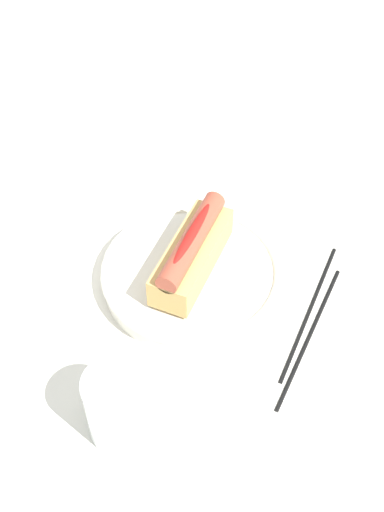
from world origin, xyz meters
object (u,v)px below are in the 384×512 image
object	(u,v)px
serving_bowl	(192,274)
hotdog_front	(192,252)
water_glass	(119,408)
chopstick_near	(310,310)
chopstick_far	(311,332)

from	to	relation	value
serving_bowl	hotdog_front	size ratio (longest dim) A/B	1.48
serving_bowl	water_glass	xyz separation A→B (m)	(-0.21, -0.02, 0.03)
serving_bowl	chopstick_near	bearing A→B (deg)	-82.31
hotdog_front	chopstick_near	bearing A→B (deg)	-82.31
water_glass	chopstick_far	bearing A→B (deg)	-35.07
water_glass	chopstick_near	size ratio (longest dim) A/B	0.41
chopstick_near	chopstick_far	xyz separation A→B (m)	(-0.03, -0.01, 0.00)
serving_bowl	chopstick_near	world-z (taller)	serving_bowl
chopstick_near	chopstick_far	distance (m)	0.03
water_glass	chopstick_far	xyz separation A→B (m)	(0.20, -0.14, -0.04)
hotdog_front	water_glass	size ratio (longest dim) A/B	1.69
serving_bowl	hotdog_front	world-z (taller)	hotdog_front
hotdog_front	chopstick_far	world-z (taller)	hotdog_front
serving_bowl	hotdog_front	distance (m)	0.04
hotdog_front	chopstick_near	size ratio (longest dim) A/B	0.69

